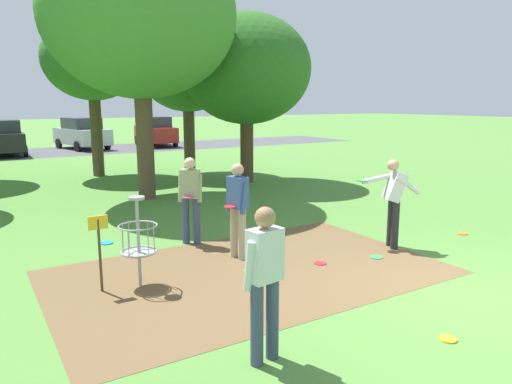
# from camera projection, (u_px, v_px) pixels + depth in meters

# --- Properties ---
(ground_plane) EXTENTS (160.00, 160.00, 0.00)m
(ground_plane) POSITION_uv_depth(u_px,v_px,m) (458.00, 296.00, 6.92)
(ground_plane) COLOR #518438
(dirt_tee_pad) EXTENTS (6.29, 3.90, 0.01)m
(dirt_tee_pad) POSITION_uv_depth(u_px,v_px,m) (250.00, 272.00, 7.87)
(dirt_tee_pad) COLOR brown
(dirt_tee_pad) RESTS_ON ground
(disc_golf_basket) EXTENTS (0.98, 0.58, 1.39)m
(disc_golf_basket) POSITION_uv_depth(u_px,v_px,m) (134.00, 239.00, 7.11)
(disc_golf_basket) COLOR #9E9EA3
(disc_golf_basket) RESTS_ON ground
(player_foreground_watching) EXTENTS (0.43, 0.49, 1.71)m
(player_foreground_watching) POSITION_uv_depth(u_px,v_px,m) (238.00, 205.00, 8.41)
(player_foreground_watching) COLOR tan
(player_foreground_watching) RESTS_ON ground
(player_throwing) EXTENTS (0.88, 0.89, 1.71)m
(player_throwing) POSITION_uv_depth(u_px,v_px,m) (393.00, 197.00, 9.03)
(player_throwing) COLOR #232328
(player_throwing) RESTS_ON ground
(player_waiting_left) EXTENTS (0.49, 0.42, 1.71)m
(player_waiting_left) POSITION_uv_depth(u_px,v_px,m) (265.00, 276.00, 5.00)
(player_waiting_left) COLOR #384260
(player_waiting_left) RESTS_ON ground
(player_waiting_right) EXTENTS (0.47, 0.45, 1.71)m
(player_waiting_right) POSITION_uv_depth(u_px,v_px,m) (191.00, 195.00, 9.29)
(player_waiting_right) COLOR #384260
(player_waiting_right) RESTS_ON ground
(frisbee_near_basket) EXTENTS (0.21, 0.21, 0.02)m
(frisbee_near_basket) POSITION_uv_depth(u_px,v_px,m) (320.00, 263.00, 8.27)
(frisbee_near_basket) COLOR red
(frisbee_near_basket) RESTS_ON ground
(frisbee_mid_grass) EXTENTS (0.21, 0.21, 0.02)m
(frisbee_mid_grass) POSITION_uv_depth(u_px,v_px,m) (448.00, 339.00, 5.63)
(frisbee_mid_grass) COLOR gold
(frisbee_mid_grass) RESTS_ON ground
(frisbee_far_left) EXTENTS (0.21, 0.21, 0.02)m
(frisbee_far_left) POSITION_uv_depth(u_px,v_px,m) (462.00, 234.00, 10.13)
(frisbee_far_left) COLOR orange
(frisbee_far_left) RESTS_ON ground
(frisbee_far_right) EXTENTS (0.23, 0.23, 0.02)m
(frisbee_far_right) POSITION_uv_depth(u_px,v_px,m) (376.00, 257.00, 8.59)
(frisbee_far_right) COLOR green
(frisbee_far_right) RESTS_ON ground
(frisbee_scattered_a) EXTENTS (0.26, 0.26, 0.02)m
(frisbee_scattered_a) POSITION_uv_depth(u_px,v_px,m) (107.00, 243.00, 9.47)
(frisbee_scattered_a) COLOR #1E93DB
(frisbee_scattered_a) RESTS_ON ground
(tree_near_left) EXTENTS (5.29, 5.29, 7.32)m
(tree_near_left) POSITION_uv_depth(u_px,v_px,m) (140.00, 16.00, 12.96)
(tree_near_left) COLOR brown
(tree_near_left) RESTS_ON ground
(tree_mid_right) EXTENTS (4.34, 4.34, 5.69)m
(tree_mid_right) POSITION_uv_depth(u_px,v_px,m) (247.00, 69.00, 16.04)
(tree_mid_right) COLOR #4C3823
(tree_mid_right) RESTS_ON ground
(tree_far_left) EXTENTS (3.68, 3.68, 5.51)m
(tree_far_left) POSITION_uv_depth(u_px,v_px,m) (188.00, 70.00, 17.88)
(tree_far_left) COLOR brown
(tree_far_left) RESTS_ON ground
(tree_far_right) EXTENTS (3.55, 3.55, 5.82)m
(tree_far_right) POSITION_uv_depth(u_px,v_px,m) (92.00, 59.00, 17.34)
(tree_far_right) COLOR brown
(tree_far_right) RESTS_ON ground
(parking_lot_strip) EXTENTS (36.00, 6.00, 0.01)m
(parking_lot_strip) POSITION_uv_depth(u_px,v_px,m) (83.00, 150.00, 27.61)
(parking_lot_strip) COLOR #4C4C51
(parking_lot_strip) RESTS_ON ground
(parked_car_center_left) EXTENTS (2.03, 4.23, 1.84)m
(parked_car_center_left) POSITION_uv_depth(u_px,v_px,m) (3.00, 138.00, 24.80)
(parked_car_center_left) COLOR black
(parked_car_center_left) RESTS_ON ground
(parked_car_center_right) EXTENTS (2.67, 4.49, 1.84)m
(parked_car_center_right) POSITION_uv_depth(u_px,v_px,m) (82.00, 133.00, 28.18)
(parked_car_center_right) COLOR #B2B7BC
(parked_car_center_right) RESTS_ON ground
(parked_car_rightmost) EXTENTS (2.27, 4.35, 1.84)m
(parked_car_rightmost) POSITION_uv_depth(u_px,v_px,m) (155.00, 131.00, 30.27)
(parked_car_rightmost) COLOR maroon
(parked_car_rightmost) RESTS_ON ground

